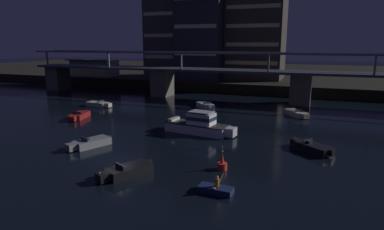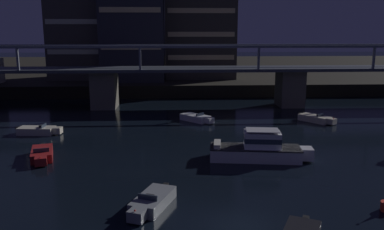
% 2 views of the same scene
% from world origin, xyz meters
% --- Properties ---
extents(ground_plane, '(400.00, 400.00, 0.00)m').
position_xyz_m(ground_plane, '(0.00, 0.00, 0.00)').
color(ground_plane, black).
extents(far_riverbank, '(240.00, 80.00, 2.20)m').
position_xyz_m(far_riverbank, '(0.00, 86.59, 1.10)').
color(far_riverbank, black).
rests_on(far_riverbank, ground).
extents(river_bridge, '(90.89, 6.40, 9.38)m').
position_xyz_m(river_bridge, '(-0.00, 38.58, 4.25)').
color(river_bridge, '#605B51').
rests_on(river_bridge, ground).
extents(tower_west_low, '(11.23, 9.39, 27.73)m').
position_xyz_m(tower_west_low, '(-21.66, 58.65, 15.91)').
color(tower_west_low, '#423D38').
rests_on(tower_west_low, far_riverbank).
extents(tower_west_tall, '(11.52, 13.01, 32.58)m').
position_xyz_m(tower_west_tall, '(-11.13, 56.83, 18.34)').
color(tower_west_tall, '#282833').
rests_on(tower_west_tall, far_riverbank).
extents(tower_central, '(13.61, 11.75, 22.07)m').
position_xyz_m(tower_central, '(1.60, 60.19, 13.09)').
color(tower_central, '#38332D').
rests_on(tower_central, far_riverbank).
extents(waterfront_pavilion, '(12.40, 7.40, 4.70)m').
position_xyz_m(waterfront_pavilion, '(-40.65, 50.49, 4.44)').
color(waterfront_pavilion, '#B2AD9E').
rests_on(waterfront_pavilion, far_riverbank).
extents(cabin_cruiser_near_left, '(9.33, 3.71, 2.79)m').
position_xyz_m(cabin_cruiser_near_left, '(3.70, 12.56, 1.05)').
color(cabin_cruiser_near_left, silver).
rests_on(cabin_cruiser_near_left, ground).
extents(speedboat_near_center, '(5.23, 2.15, 1.16)m').
position_xyz_m(speedboat_near_center, '(-19.11, 22.91, 0.41)').
color(speedboat_near_center, beige).
rests_on(speedboat_near_center, ground).
extents(speedboat_near_right, '(3.41, 4.94, 1.16)m').
position_xyz_m(speedboat_near_right, '(2.61, -2.56, 0.41)').
color(speedboat_near_right, black).
rests_on(speedboat_near_right, ground).
extents(speedboat_mid_left, '(3.12, 5.07, 1.16)m').
position_xyz_m(speedboat_mid_left, '(-5.45, 2.97, 0.41)').
color(speedboat_mid_left, gray).
rests_on(speedboat_mid_left, ground).
extents(speedboat_mid_center, '(4.61, 4.13, 1.16)m').
position_xyz_m(speedboat_mid_center, '(17.12, 9.97, 0.41)').
color(speedboat_mid_center, black).
rests_on(speedboat_mid_center, ground).
extents(speedboat_mid_right, '(4.01, 4.68, 1.16)m').
position_xyz_m(speedboat_mid_right, '(14.36, 27.39, 0.41)').
color(speedboat_mid_right, beige).
rests_on(speedboat_mid_right, ground).
extents(speedboat_far_left, '(4.32, 4.45, 1.16)m').
position_xyz_m(speedboat_far_left, '(-0.90, 28.55, 0.41)').
color(speedboat_far_left, silver).
rests_on(speedboat_far_left, ground).
extents(speedboat_far_center, '(2.75, 5.19, 1.16)m').
position_xyz_m(speedboat_far_center, '(-15.92, 13.84, 0.41)').
color(speedboat_far_center, maroon).
rests_on(speedboat_far_center, ground).
extents(channel_buoy, '(0.90, 0.90, 1.76)m').
position_xyz_m(channel_buoy, '(9.80, 1.69, 0.48)').
color(channel_buoy, red).
rests_on(channel_buoy, ground).
extents(dinghy_with_paddler, '(2.65, 2.42, 1.36)m').
position_xyz_m(dinghy_with_paddler, '(10.66, -3.04, 0.28)').
color(dinghy_with_paddler, '#19234C').
rests_on(dinghy_with_paddler, ground).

